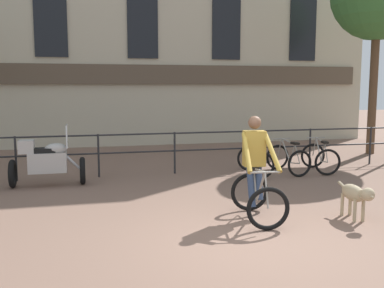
% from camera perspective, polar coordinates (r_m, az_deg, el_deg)
% --- Properties ---
extents(ground_plane, '(60.00, 60.00, 0.00)m').
position_cam_1_polar(ground_plane, '(6.53, 7.47, -12.34)').
color(ground_plane, '#7A5B4C').
extents(canal_railing, '(15.05, 0.05, 1.05)m').
position_cam_1_polar(canal_railing, '(11.25, -2.22, -0.20)').
color(canal_railing, '#232326').
rests_on(canal_railing, ground_plane).
extents(cyclist_with_bike, '(0.81, 1.24, 1.70)m').
position_cam_1_polar(cyclist_with_bike, '(7.55, 8.18, -3.64)').
color(cyclist_with_bike, black).
rests_on(cyclist_with_bike, ground_plane).
extents(dog, '(0.26, 1.06, 0.62)m').
position_cam_1_polar(dog, '(7.87, 20.12, -6.03)').
color(dog, tan).
rests_on(dog, ground_plane).
extents(parked_motorcycle, '(1.60, 0.63, 1.35)m').
position_cam_1_polar(parked_motorcycle, '(10.34, -17.94, -2.06)').
color(parked_motorcycle, black).
rests_on(parked_motorcycle, ground_plane).
extents(parked_bicycle_near_lamp, '(0.78, 1.17, 0.86)m').
position_cam_1_polar(parked_bicycle_near_lamp, '(11.23, 8.03, -2.09)').
color(parked_bicycle_near_lamp, black).
rests_on(parked_bicycle_near_lamp, ground_plane).
extents(parked_bicycle_mid_left, '(0.76, 1.17, 0.86)m').
position_cam_1_polar(parked_bicycle_mid_left, '(11.59, 12.13, -1.89)').
color(parked_bicycle_mid_left, black).
rests_on(parked_bicycle_mid_left, ground_plane).
extents(parked_bicycle_mid_right, '(0.83, 1.20, 0.86)m').
position_cam_1_polar(parked_bicycle_mid_right, '(12.01, 15.95, -1.69)').
color(parked_bicycle_mid_right, black).
rests_on(parked_bicycle_mid_right, ground_plane).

